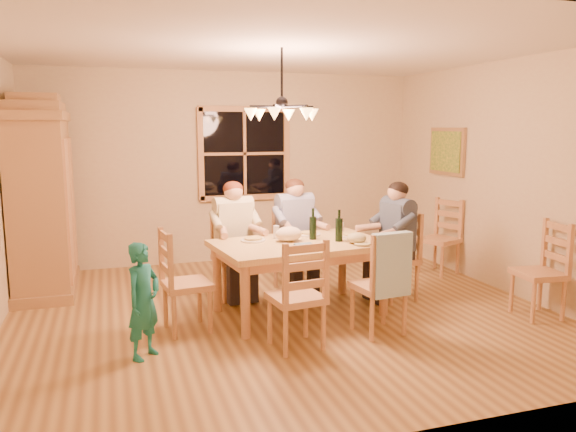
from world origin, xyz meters
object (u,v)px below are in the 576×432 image
object	(u,v)px
adult_slate_man	(396,226)
child	(144,301)
chair_near_left	(296,314)
adult_plaid_man	(295,220)
chair_end_left	(187,300)
chair_end_right	(395,273)
chair_far_right	(295,265)
chair_far_left	(235,271)
wine_bottle_b	(339,226)
wine_bottle_a	(313,224)
adult_woman	(234,225)
armoire	(43,203)
dining_table	(300,252)
chair_spare_front	(538,288)
chair_near_right	(378,302)
chair_spare_back	(439,251)
chandelier	(282,112)

from	to	relation	value
adult_slate_man	child	bearing A→B (deg)	99.32
chair_near_left	adult_plaid_man	distance (m)	1.87
chair_end_left	adult_plaid_man	distance (m)	1.81
chair_end_right	child	bearing A→B (deg)	99.32
chair_end_right	chair_far_right	bearing A→B (deg)	46.64
chair_far_left	wine_bottle_b	world-z (taller)	wine_bottle_b
adult_slate_man	wine_bottle_a	size ratio (longest dim) A/B	2.65
adult_woman	child	world-z (taller)	adult_woman
wine_bottle_b	adult_woman	bearing A→B (deg)	137.69
armoire	wine_bottle_a	world-z (taller)	armoire
dining_table	chair_far_left	xyz separation A→B (m)	(-0.52, 0.75, -0.35)
chair_end_left	wine_bottle_a	xyz separation A→B (m)	(1.36, 0.24, 0.62)
chair_spare_front	wine_bottle_a	bearing A→B (deg)	71.41
chair_near_right	wine_bottle_b	world-z (taller)	wine_bottle_b
chair_spare_back	chair_near_right	bearing A→B (deg)	113.40
chair_far_right	child	bearing A→B (deg)	32.47
adult_woman	chair_end_left	bearing A→B (deg)	46.74
adult_woman	wine_bottle_b	distance (m)	1.25
chair_spare_front	chair_spare_back	distance (m)	1.81
chair_far_right	wine_bottle_a	xyz separation A→B (m)	(-0.06, -0.75, 0.62)
dining_table	wine_bottle_b	size ratio (longest dim) A/B	5.55
chair_end_right	chair_spare_back	bearing A→B (deg)	-60.10
chair_near_right	wine_bottle_b	size ratio (longest dim) A/B	3.00
chair_near_left	chair_spare_back	bearing A→B (deg)	28.00
wine_bottle_a	chair_spare_front	world-z (taller)	wine_bottle_a
child	chair_near_left	bearing A→B (deg)	-54.95
chandelier	adult_plaid_man	xyz separation A→B (m)	(0.40, 0.76, -1.24)
chair_far_left	chair_end_left	world-z (taller)	same
adult_plaid_man	adult_slate_man	bearing A→B (deg)	136.64
adult_slate_man	chair_near_right	bearing A→B (deg)	136.74
dining_table	chair_spare_front	xyz separation A→B (m)	(2.28, -0.84, -0.35)
chair_end_left	adult_woman	world-z (taller)	adult_woman
chair_end_right	wine_bottle_b	bearing A→B (deg)	99.35
chandelier	child	bearing A→B (deg)	-152.47
chandelier	dining_table	size ratio (longest dim) A/B	0.42
chair_near_left	chair_far_right	bearing A→B (deg)	64.80
chandelier	chair_near_right	world-z (taller)	chandelier
armoire	dining_table	distance (m)	3.11
chandelier	chair_far_right	size ratio (longest dim) A/B	0.78
adult_plaid_man	chair_far_left	bearing A→B (deg)	0.00
adult_plaid_man	chair_spare_front	world-z (taller)	adult_plaid_man
armoire	chandelier	bearing A→B (deg)	-33.46
chair_near_right	chair_far_left	bearing A→B (deg)	117.90
chandelier	chair_end_left	bearing A→B (deg)	-167.45
dining_table	chair_end_left	bearing A→B (deg)	-173.05
adult_woman	adult_slate_man	distance (m)	1.81
dining_table	wine_bottle_a	distance (m)	0.34
dining_table	chair_near_left	world-z (taller)	chair_near_left
chair_near_left	adult_slate_man	distance (m)	1.89
wine_bottle_b	chair_spare_front	size ratio (longest dim) A/B	0.33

